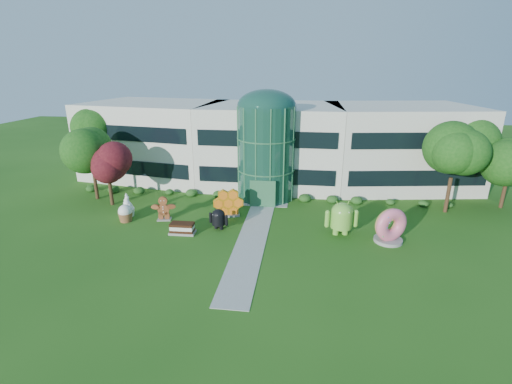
% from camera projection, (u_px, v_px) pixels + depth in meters
% --- Properties ---
extents(ground, '(140.00, 140.00, 0.00)m').
position_uv_depth(ground, '(249.00, 247.00, 29.41)').
color(ground, '#215114').
rests_on(ground, ground).
extents(building, '(46.00, 15.00, 9.30)m').
position_uv_depth(building, '(271.00, 144.00, 44.75)').
color(building, beige).
rests_on(building, ground).
extents(atrium, '(6.00, 6.00, 9.80)m').
position_uv_depth(atrium, '(266.00, 153.00, 39.05)').
color(atrium, '#194738').
rests_on(atrium, ground).
extents(walkway, '(2.40, 20.00, 0.04)m').
position_uv_depth(walkway, '(253.00, 236.00, 31.28)').
color(walkway, '#9E9E93').
rests_on(walkway, ground).
extents(tree_red, '(4.00, 4.00, 6.00)m').
position_uv_depth(tree_red, '(109.00, 177.00, 37.41)').
color(tree_red, '#3F0C14').
rests_on(tree_red, ground).
extents(trees_backdrop, '(52.00, 8.00, 8.40)m').
position_uv_depth(trees_backdrop, '(267.00, 157.00, 40.22)').
color(trees_backdrop, '#154812').
rests_on(trees_backdrop, ground).
extents(android_green, '(3.22, 2.41, 3.33)m').
position_uv_depth(android_green, '(342.00, 216.00, 31.17)').
color(android_green, '#70B93B').
rests_on(android_green, ground).
extents(android_black, '(2.18, 1.75, 2.16)m').
position_uv_depth(android_black, '(218.00, 217.00, 32.41)').
color(android_black, black).
rests_on(android_black, ground).
extents(donut, '(3.17, 2.53, 2.97)m').
position_uv_depth(donut, '(390.00, 225.00, 29.92)').
color(donut, '#EC5983').
rests_on(donut, ground).
extents(gingerbread, '(2.63, 1.39, 2.31)m').
position_uv_depth(gingerbread, '(163.00, 208.00, 34.31)').
color(gingerbread, maroon).
rests_on(gingerbread, ground).
extents(ice_cream_sandwich, '(2.22, 1.15, 0.98)m').
position_uv_depth(ice_cream_sandwich, '(182.00, 228.00, 31.69)').
color(ice_cream_sandwich, black).
rests_on(ice_cream_sandwich, ground).
extents(honeycomb, '(3.23, 1.92, 2.40)m').
position_uv_depth(honeycomb, '(228.00, 204.00, 35.20)').
color(honeycomb, orange).
rests_on(honeycomb, ground).
extents(froyo, '(1.34, 1.34, 2.29)m').
position_uv_depth(froyo, '(127.00, 205.00, 35.18)').
color(froyo, white).
rests_on(froyo, ground).
extents(cupcake, '(1.54, 1.54, 1.62)m').
position_uv_depth(cupcake, '(125.00, 213.00, 34.09)').
color(cupcake, white).
rests_on(cupcake, ground).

